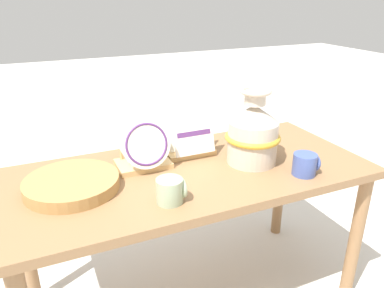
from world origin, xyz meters
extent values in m
cube|color=olive|center=(0.00, 0.00, 0.65)|extent=(1.44, 0.65, 0.03)
cylinder|color=olive|center=(0.67, -0.28, 0.32)|extent=(0.06, 0.06, 0.64)
cylinder|color=olive|center=(-0.67, 0.28, 0.32)|extent=(0.06, 0.06, 0.64)
cylinder|color=olive|center=(0.67, 0.28, 0.32)|extent=(0.06, 0.06, 0.64)
cylinder|color=beige|center=(0.26, -0.03, 0.76)|extent=(0.20, 0.20, 0.18)
cone|color=beige|center=(0.26, -0.03, 0.88)|extent=(0.20, 0.20, 0.07)
cylinder|color=beige|center=(0.26, -0.03, 0.95)|extent=(0.09, 0.09, 0.05)
torus|color=beige|center=(0.26, -0.03, 0.97)|extent=(0.13, 0.13, 0.02)
torus|color=gold|center=(0.26, -0.03, 0.78)|extent=(0.23, 0.23, 0.02)
cube|color=tan|center=(-0.17, 0.11, 0.68)|extent=(0.21, 0.14, 0.02)
cylinder|color=tan|center=(-0.25, 0.16, 0.73)|extent=(0.01, 0.01, 0.07)
cylinder|color=tan|center=(-0.10, 0.16, 0.73)|extent=(0.01, 0.01, 0.07)
cylinder|color=white|center=(-0.17, 0.04, 0.79)|extent=(0.19, 0.06, 0.19)
torus|color=#5B3375|center=(-0.17, 0.04, 0.79)|extent=(0.17, 0.05, 0.17)
cylinder|color=white|center=(-0.17, 0.11, 0.79)|extent=(0.19, 0.06, 0.19)
cylinder|color=white|center=(-0.17, 0.17, 0.79)|extent=(0.19, 0.06, 0.19)
cube|color=tan|center=(0.05, 0.16, 0.68)|extent=(0.21, 0.14, 0.02)
cylinder|color=tan|center=(-0.02, 0.22, 0.73)|extent=(0.01, 0.01, 0.07)
cylinder|color=tan|center=(0.13, 0.22, 0.73)|extent=(0.01, 0.01, 0.07)
cube|color=white|center=(0.05, 0.10, 0.78)|extent=(0.18, 0.05, 0.17)
cube|color=white|center=(0.05, 0.16, 0.78)|extent=(0.18, 0.05, 0.17)
cube|color=white|center=(0.05, 0.22, 0.78)|extent=(0.18, 0.05, 0.17)
cube|color=#5B3375|center=(0.05, 0.09, 0.78)|extent=(0.15, 0.01, 0.02)
cylinder|color=#AD7F47|center=(-0.46, 0.02, 0.67)|extent=(0.34, 0.34, 0.01)
cylinder|color=#AD7F47|center=(-0.46, 0.02, 0.68)|extent=(0.34, 0.34, 0.01)
cylinder|color=#AD7F47|center=(-0.46, 0.02, 0.69)|extent=(0.34, 0.34, 0.01)
cylinder|color=#AD7F47|center=(-0.46, 0.02, 0.70)|extent=(0.34, 0.34, 0.01)
cylinder|color=#AD7F47|center=(-0.46, 0.02, 0.71)|extent=(0.34, 0.34, 0.01)
cylinder|color=#9EB28E|center=(-0.17, -0.20, 0.71)|extent=(0.09, 0.09, 0.09)
torus|color=#9EB28E|center=(-0.12, -0.20, 0.71)|extent=(0.02, 0.07, 0.07)
cylinder|color=#42569E|center=(0.38, -0.22, 0.71)|extent=(0.09, 0.09, 0.09)
torus|color=#42569E|center=(0.43, -0.22, 0.71)|extent=(0.02, 0.07, 0.07)
camera|label=1|loc=(-0.55, -1.24, 1.34)|focal=35.00mm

